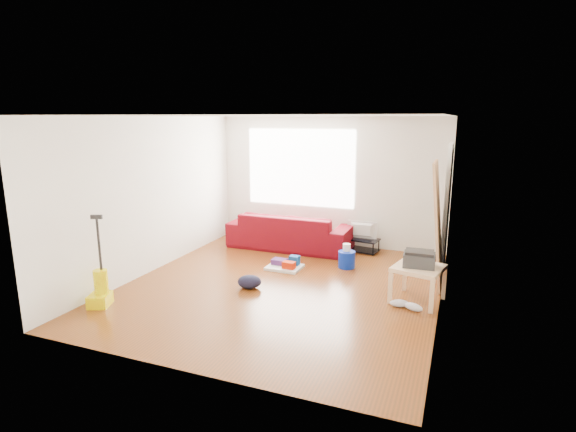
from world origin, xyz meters
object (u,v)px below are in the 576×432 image
at_px(tv_stand, 361,244).
at_px(side_table, 418,272).
at_px(cleaning_tray, 286,265).
at_px(backpack, 250,288).
at_px(bucket, 346,267).
at_px(sofa, 290,248).
at_px(vacuum, 100,289).

bearing_deg(tv_stand, side_table, -50.17).
bearing_deg(side_table, cleaning_tray, 164.19).
bearing_deg(backpack, bucket, 34.11).
distance_m(sofa, cleaning_tray, 1.23).
relative_size(side_table, vacuum, 0.60).
relative_size(bucket, cleaning_tray, 0.49).
height_order(tv_stand, cleaning_tray, tv_stand).
height_order(side_table, cleaning_tray, side_table).
relative_size(side_table, backpack, 2.09).
bearing_deg(tv_stand, vacuum, -116.90).
distance_m(sofa, vacuum, 3.75).
distance_m(backpack, vacuum, 2.05).
bearing_deg(bucket, cleaning_tray, -156.34).
height_order(cleaning_tray, backpack, cleaning_tray).
xyz_separation_m(sofa, backpack, (0.19, -2.20, 0.00)).
distance_m(side_table, vacuum, 4.30).
relative_size(tv_stand, bucket, 2.49).
relative_size(side_table, bucket, 2.61).
bearing_deg(cleaning_tray, vacuum, -127.41).
height_order(tv_stand, side_table, side_table).
xyz_separation_m(side_table, bucket, (-1.25, 1.03, -0.42)).
bearing_deg(tv_stand, backpack, -105.64).
distance_m(sofa, tv_stand, 1.36).
relative_size(backpack, vacuum, 0.29).
distance_m(sofa, backpack, 2.20).
distance_m(bucket, backpack, 1.82).
height_order(tv_stand, backpack, tv_stand).
relative_size(sofa, cleaning_tray, 4.09).
xyz_separation_m(sofa, tv_stand, (1.33, 0.27, 0.13)).
xyz_separation_m(tv_stand, cleaning_tray, (-0.96, -1.44, -0.07)).
bearing_deg(side_table, bucket, 140.36).
bearing_deg(vacuum, bucket, 23.66).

